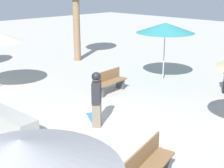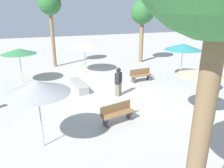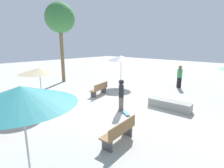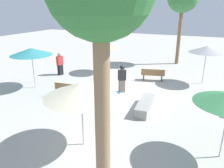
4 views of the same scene
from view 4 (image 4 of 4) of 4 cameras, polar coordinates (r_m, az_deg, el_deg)
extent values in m
plane|color=#B2AFA8|center=(13.44, 4.34, -1.78)|extent=(60.00, 60.00, 0.00)
cube|color=#726656|center=(13.11, 2.59, -0.53)|extent=(0.41, 0.42, 0.76)
cube|color=#232328|center=(12.89, 2.63, 2.35)|extent=(0.48, 0.50, 0.62)
sphere|color=tan|center=(12.77, 2.66, 4.22)|extent=(0.25, 0.25, 0.25)
sphere|color=black|center=(12.76, 2.66, 4.36)|extent=(0.28, 0.28, 0.28)
cube|color=teal|center=(12.91, 1.05, -2.34)|extent=(0.80, 0.54, 0.02)
cylinder|color=silver|center=(12.71, 0.44, -2.86)|extent=(0.06, 0.05, 0.05)
cylinder|color=silver|center=(12.84, -0.04, -2.64)|extent=(0.06, 0.05, 0.05)
cylinder|color=silver|center=(13.01, 2.12, -2.33)|extent=(0.06, 0.05, 0.05)
cylinder|color=silver|center=(13.13, 1.63, -2.12)|extent=(0.06, 0.05, 0.05)
cube|color=gray|center=(11.04, 8.61, -5.53)|extent=(2.30, 0.77, 0.46)
cube|color=#47474C|center=(15.54, 8.26, 1.81)|extent=(0.40, 0.17, 0.40)
cube|color=#47474C|center=(15.55, 12.85, 1.53)|extent=(0.40, 0.17, 0.40)
cube|color=olive|center=(15.47, 10.61, 2.46)|extent=(0.80, 1.66, 0.05)
cube|color=olive|center=(15.21, 10.65, 3.06)|extent=(0.41, 1.56, 0.40)
cube|color=#47474C|center=(13.00, -13.40, -2.09)|extent=(0.40, 0.12, 0.40)
cube|color=#47474C|center=(12.41, -8.46, -2.79)|extent=(0.40, 0.12, 0.40)
cube|color=olive|center=(12.61, -11.05, -1.48)|extent=(0.60, 1.64, 0.05)
cube|color=olive|center=(12.37, -11.56, -0.82)|extent=(0.20, 1.60, 0.40)
cylinder|color=#B7B7BC|center=(7.97, -7.75, -8.57)|extent=(0.05, 0.05, 2.26)
cone|color=beige|center=(7.54, -8.10, -1.48)|extent=(2.59, 2.59, 0.51)
cylinder|color=#B7B7BC|center=(16.96, -1.39, 6.50)|extent=(0.05, 0.05, 2.12)
cone|color=#C6B289|center=(16.76, -1.42, 9.88)|extent=(2.14, 2.14, 0.30)
cylinder|color=#B7B7BC|center=(15.60, 22.99, 4.28)|extent=(0.05, 0.05, 2.37)
cone|color=#99999E|center=(15.38, 23.54, 8.31)|extent=(2.24, 2.24, 0.42)
cylinder|color=#B7B7BC|center=(14.47, -19.87, 3.59)|extent=(0.05, 0.05, 2.38)
cone|color=teal|center=(14.23, -20.38, 7.94)|extent=(2.51, 2.51, 0.43)
cylinder|color=brown|center=(20.39, 17.18, 12.35)|extent=(0.31, 0.31, 5.27)
cylinder|color=#896B4C|center=(4.45, -2.43, -13.02)|extent=(0.30, 0.30, 4.91)
cube|color=black|center=(16.98, -13.33, 3.66)|extent=(0.40, 0.33, 0.78)
cube|color=red|center=(16.80, -13.52, 6.00)|extent=(0.50, 0.35, 0.65)
sphere|color=tan|center=(16.71, -13.64, 7.50)|extent=(0.25, 0.25, 0.25)
camera|label=1|loc=(17.96, 29.01, 14.51)|focal=50.00mm
camera|label=2|loc=(22.48, 24.80, 17.65)|focal=35.00mm
camera|label=3|loc=(12.73, -38.45, 8.95)|focal=28.00mm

